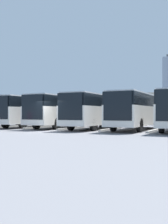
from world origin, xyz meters
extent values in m
plane|color=slate|center=(0.00, 0.00, 0.00)|extent=(600.00, 600.00, 0.00)
cylinder|color=black|center=(-8.74, -2.36, 0.55)|extent=(0.34, 1.11, 1.09)
cube|color=#B2B2AD|center=(-7.74, -4.20, 0.07)|extent=(0.45, 5.19, 0.15)
cube|color=silver|center=(-5.81, -5.92, 1.27)|extent=(2.92, 11.36, 1.64)
cube|color=black|center=(-5.81, -5.92, 2.60)|extent=(2.88, 11.19, 1.01)
cube|color=black|center=(-6.04, -0.27, 2.03)|extent=(2.17, 0.13, 2.15)
cube|color=silver|center=(-6.04, -0.27, 0.67)|extent=(2.34, 0.16, 0.40)
cube|color=silver|center=(-5.81, -5.92, 3.16)|extent=(2.80, 10.91, 0.12)
cylinder|color=black|center=(-7.03, -2.47, 0.55)|extent=(0.34, 1.11, 1.09)
cylinder|color=black|center=(-4.87, -2.38, 0.55)|extent=(0.34, 1.11, 1.09)
cylinder|color=black|center=(-6.75, -9.45, 0.55)|extent=(0.34, 1.11, 1.09)
cylinder|color=black|center=(-4.58, -9.36, 0.55)|extent=(0.34, 1.11, 1.09)
cube|color=#B2B2AD|center=(-3.87, -4.23, 0.07)|extent=(0.45, 5.19, 0.15)
cube|color=silver|center=(-1.94, -5.68, 1.27)|extent=(2.92, 11.36, 1.64)
cube|color=black|center=(-1.94, -5.68, 2.60)|extent=(2.88, 11.19, 1.01)
cube|color=black|center=(-2.17, -0.03, 2.03)|extent=(2.17, 0.13, 2.15)
cube|color=silver|center=(-2.17, -0.03, 0.67)|extent=(2.34, 0.16, 0.40)
cube|color=silver|center=(-1.94, -5.68, 3.16)|extent=(2.80, 10.91, 0.12)
cylinder|color=black|center=(-3.16, -2.23, 0.55)|extent=(0.34, 1.11, 1.09)
cylinder|color=black|center=(-1.00, -2.14, 0.55)|extent=(0.34, 1.11, 1.09)
cylinder|color=black|center=(-2.88, -9.21, 0.55)|extent=(0.34, 1.11, 1.09)
cylinder|color=black|center=(-0.71, -9.13, 0.55)|extent=(0.34, 1.11, 1.09)
cube|color=#B2B2AD|center=(0.00, -3.99, 0.07)|extent=(0.45, 5.19, 0.15)
cube|color=silver|center=(1.94, -5.84, 1.27)|extent=(2.92, 11.36, 1.64)
cube|color=black|center=(1.94, -5.84, 2.60)|extent=(2.88, 11.19, 1.01)
cube|color=black|center=(1.71, -0.20, 2.03)|extent=(2.17, 0.13, 2.15)
cube|color=silver|center=(1.71, -0.19, 0.67)|extent=(2.34, 0.16, 0.40)
cube|color=silver|center=(1.94, -5.84, 3.16)|extent=(2.80, 10.91, 0.12)
cylinder|color=black|center=(0.71, -2.40, 0.55)|extent=(0.34, 1.11, 1.09)
cylinder|color=black|center=(2.88, -2.31, 0.55)|extent=(0.34, 1.11, 1.09)
cylinder|color=black|center=(1.00, -9.38, 0.55)|extent=(0.34, 1.11, 1.09)
cylinder|color=black|center=(3.16, -9.29, 0.55)|extent=(0.34, 1.11, 1.09)
cube|color=#B2B2AD|center=(3.87, -4.15, 0.07)|extent=(0.45, 5.19, 0.15)
cube|color=silver|center=(5.81, -5.84, 1.27)|extent=(2.92, 11.36, 1.64)
cube|color=black|center=(5.81, -5.84, 2.60)|extent=(2.88, 11.19, 1.01)
cube|color=silver|center=(5.81, -5.84, 3.16)|extent=(2.80, 10.91, 0.12)
cylinder|color=black|center=(4.58, -2.39, 0.55)|extent=(0.34, 1.11, 1.09)
cylinder|color=black|center=(6.75, -2.31, 0.55)|extent=(0.34, 1.11, 1.09)
cylinder|color=black|center=(4.87, -9.38, 0.55)|extent=(0.34, 1.11, 1.09)
cylinder|color=black|center=(7.03, -9.29, 0.55)|extent=(0.34, 1.11, 1.09)
cube|color=#B2B2AD|center=(7.74, -4.15, 0.07)|extent=(0.45, 5.19, 0.15)
cube|color=silver|center=(9.68, -5.33, 1.27)|extent=(2.92, 11.36, 1.64)
cube|color=black|center=(9.68, -5.33, 2.60)|extent=(2.88, 11.19, 1.01)
cube|color=silver|center=(9.68, -5.33, 3.16)|extent=(2.80, 10.91, 0.12)
cylinder|color=black|center=(8.74, -8.87, 0.55)|extent=(0.34, 1.11, 1.09)
cylinder|color=black|center=(10.90, -8.78, 0.55)|extent=(0.34, 1.11, 1.09)
cube|color=#A8A399|center=(0.00, -22.50, 2.11)|extent=(44.71, 9.91, 4.23)
cube|color=silver|center=(0.00, -28.96, 3.98)|extent=(44.71, 3.00, 0.24)
cylinder|color=slate|center=(15.65, -30.06, 1.99)|extent=(0.20, 0.20, 3.98)
camera|label=1|loc=(-13.50, 18.79, 1.46)|focal=45.00mm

